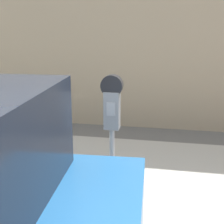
{
  "coord_description": "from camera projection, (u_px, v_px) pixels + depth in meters",
  "views": [
    {
      "loc": [
        0.67,
        -1.6,
        2.11
      ],
      "look_at": [
        0.12,
        1.33,
        1.28
      ],
      "focal_mm": 50.0,
      "sensor_mm": 36.0,
      "label": 1
    }
  ],
  "objects": [
    {
      "name": "sidewalk",
      "position": [
        116.0,
        180.0,
        4.26
      ],
      "size": [
        24.0,
        2.8,
        0.15
      ],
      "color": "#BCB7AD",
      "rests_on": "ground_plane"
    },
    {
      "name": "parking_meter",
      "position": [
        112.0,
        115.0,
        3.1
      ],
      "size": [
        0.21,
        0.13,
        1.51
      ],
      "color": "gray",
      "rests_on": "sidewalk"
    }
  ]
}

